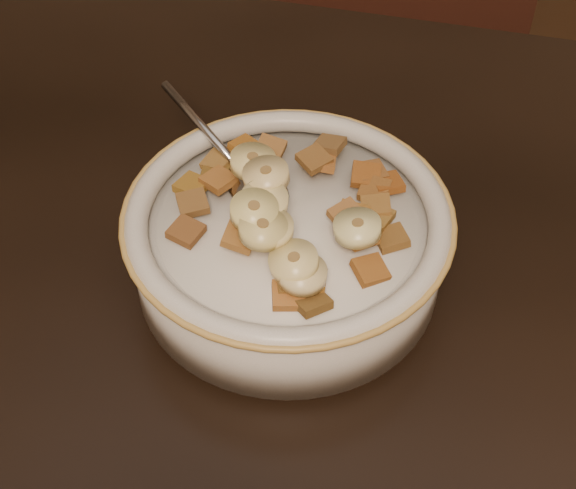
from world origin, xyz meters
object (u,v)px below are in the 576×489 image
(table, at_px, (295,396))
(spoon, at_px, (258,190))
(chair, at_px, (355,186))
(cereal_bowl, at_px, (288,248))

(table, relative_size, spoon, 27.03)
(chair, bearing_deg, spoon, -98.94)
(spoon, bearing_deg, cereal_bowl, 90.00)
(table, bearing_deg, spoon, 115.98)
(chair, height_order, spoon, chair)
(table, relative_size, chair, 1.64)
(table, xyz_separation_m, chair, (-0.06, 0.54, -0.30))
(cereal_bowl, height_order, spoon, spoon)
(table, relative_size, cereal_bowl, 6.49)
(table, height_order, cereal_bowl, cereal_bowl)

